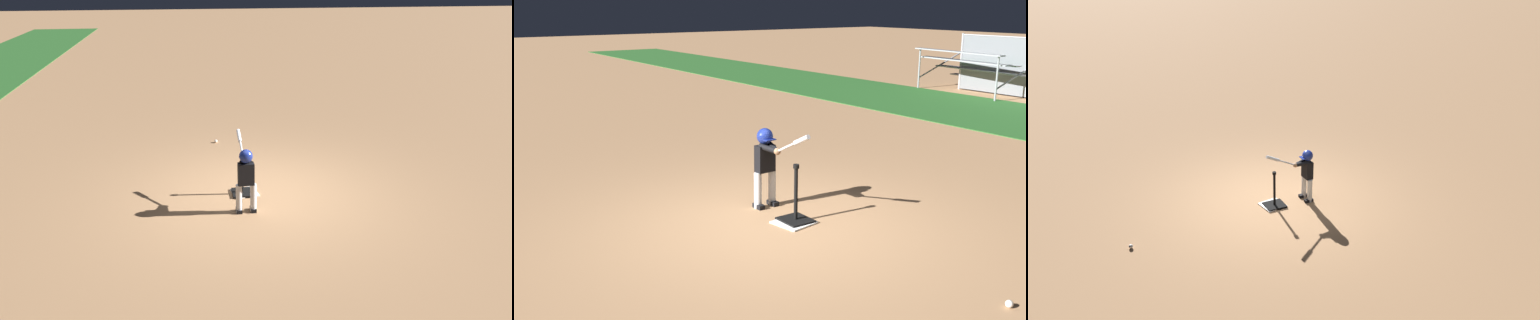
# 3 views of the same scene
# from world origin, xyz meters

# --- Properties ---
(ground_plane) EXTENTS (90.00, 90.00, 0.00)m
(ground_plane) POSITION_xyz_m (0.00, 0.00, 0.00)
(ground_plane) COLOR #AD7F56
(home_plate) EXTENTS (0.51, 0.51, 0.02)m
(home_plate) POSITION_xyz_m (0.09, 0.28, 0.01)
(home_plate) COLOR white
(home_plate) RESTS_ON ground_plane
(batting_tee) EXTENTS (0.40, 0.36, 0.76)m
(batting_tee) POSITION_xyz_m (0.07, 0.32, 0.12)
(batting_tee) COLOR black
(batting_tee) RESTS_ON ground_plane
(batter_child) EXTENTS (1.03, 0.34, 1.17)m
(batter_child) POSITION_xyz_m (-0.61, 0.34, 0.70)
(batter_child) COLOR silver
(batter_child) RESTS_ON ground_plane
(baseball) EXTENTS (0.07, 0.07, 0.07)m
(baseball) POSITION_xyz_m (2.96, 0.60, 0.04)
(baseball) COLOR white
(baseball) RESTS_ON ground_plane
(bleachers_far_left) EXTENTS (3.60, 2.92, 1.32)m
(bleachers_far_left) POSITION_xyz_m (-5.79, 12.03, 0.65)
(bleachers_far_left) COLOR #93969E
(bleachers_far_left) RESTS_ON ground_plane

